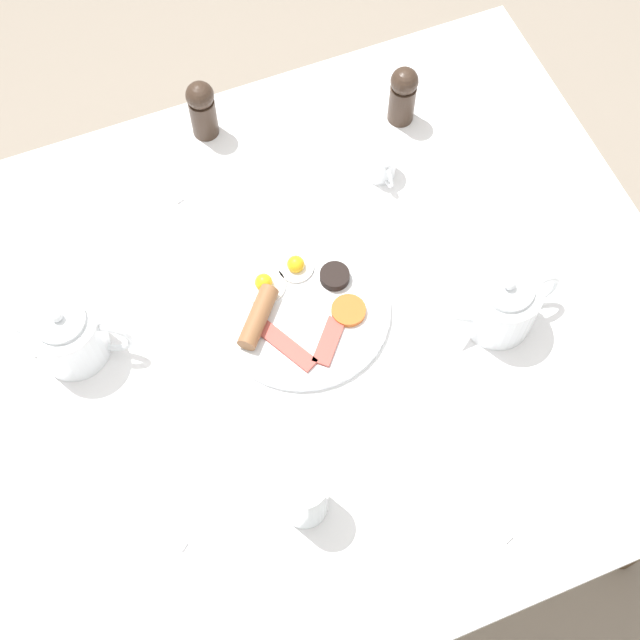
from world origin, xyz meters
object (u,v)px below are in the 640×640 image
breakfast_plate (300,307)px  fork_by_plate (136,516)px  water_glass_tall (304,495)px  creamer_jug (381,164)px  spoon_for_tea (155,175)px  knife_by_plate (457,487)px  salt_grinder (403,94)px  teapot_near (69,335)px  pepper_grinder (202,108)px  teapot_far (503,304)px

breakfast_plate → fork_by_plate: size_ratio=1.93×
water_glass_tall → creamer_jug: water_glass_tall is taller
breakfast_plate → spoon_for_tea: (-0.34, -0.14, -0.01)m
knife_by_plate → creamer_jug: bearing=168.1°
creamer_jug → salt_grinder: (-0.10, 0.08, 0.03)m
teapot_near → fork_by_plate: (0.29, 0.01, -0.05)m
pepper_grinder → fork_by_plate: bearing=-26.9°
teapot_near → teapot_far: same height
knife_by_plate → teapot_near: bearing=-132.6°
teapot_far → water_glass_tall: (0.17, -0.40, 0.01)m
knife_by_plate → spoon_for_tea: size_ratio=1.41×
breakfast_plate → creamer_jug: size_ratio=3.64×
teapot_near → teapot_far: 0.67m
pepper_grinder → salt_grinder: bearing=73.3°
salt_grinder → spoon_for_tea: 0.45m
teapot_far → spoon_for_tea: 0.64m
teapot_far → salt_grinder: (-0.43, 0.02, 0.01)m
water_glass_tall → spoon_for_tea: 0.64m
breakfast_plate → salt_grinder: size_ratio=2.34×
pepper_grinder → knife_by_plate: 0.77m
knife_by_plate → spoon_for_tea: (-0.70, -0.25, 0.00)m
salt_grinder → water_glass_tall: bearing=-35.0°
teapot_near → spoon_for_tea: teapot_near is taller
salt_grinder → spoon_for_tea: bearing=-95.4°
pepper_grinder → spoon_for_tea: bearing=-62.7°
teapot_near → spoon_for_tea: bearing=-102.4°
creamer_jug → fork_by_plate: 0.71m
breakfast_plate → teapot_far: size_ratio=1.41×
teapot_near → spoon_for_tea: (-0.27, 0.21, -0.05)m
water_glass_tall → fork_by_plate: 0.25m
teapot_near → knife_by_plate: (0.42, 0.46, -0.05)m
knife_by_plate → pepper_grinder: bearing=-169.9°
teapot_far → salt_grinder: size_ratio=1.66×
breakfast_plate → teapot_far: 0.32m
salt_grinder → fork_by_plate: 0.83m
teapot_far → knife_by_plate: bearing=50.7°
teapot_near → salt_grinder: bearing=-135.1°
teapot_far → pepper_grinder: bearing=-60.2°
water_glass_tall → spoon_for_tea: water_glass_tall is taller
fork_by_plate → spoon_for_tea: size_ratio=1.03×
fork_by_plate → creamer_jug: bearing=126.6°
water_glass_tall → spoon_for_tea: (-0.64, -0.03, -0.06)m
teapot_far → salt_grinder: teapot_far is taller
pepper_grinder → fork_by_plate: pepper_grinder is taller
spoon_for_tea → breakfast_plate: bearing=22.3°
water_glass_tall → creamer_jug: (-0.50, 0.33, -0.03)m
pepper_grinder → spoon_for_tea: pepper_grinder is taller
teapot_far → spoon_for_tea: (-0.47, -0.43, -0.05)m
teapot_far → spoon_for_tea: size_ratio=1.41×
pepper_grinder → spoon_for_tea: 0.14m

